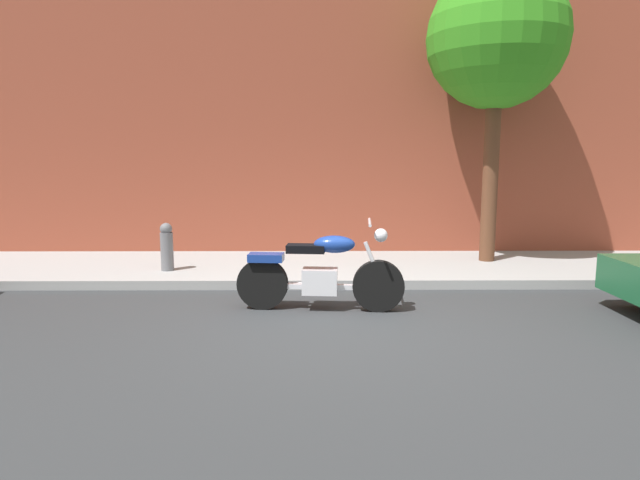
% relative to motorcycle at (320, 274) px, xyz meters
% --- Properties ---
extents(ground_plane, '(60.00, 60.00, 0.00)m').
position_rel_motorcycle_xyz_m(ground_plane, '(0.25, -0.69, -0.46)').
color(ground_plane, '#303335').
extents(sidewalk, '(24.12, 2.57, 0.14)m').
position_rel_motorcycle_xyz_m(sidewalk, '(0.25, 2.33, -0.39)').
color(sidewalk, '#9C9C9C').
rests_on(sidewalk, ground).
extents(building_facade, '(24.12, 0.50, 7.72)m').
position_rel_motorcycle_xyz_m(building_facade, '(0.25, 3.86, 3.40)').
color(building_facade, brown).
rests_on(building_facade, ground).
extents(motorcycle, '(2.13, 0.70, 1.15)m').
position_rel_motorcycle_xyz_m(motorcycle, '(0.00, 0.00, 0.00)').
color(motorcycle, black).
rests_on(motorcycle, ground).
extents(street_tree, '(2.33, 2.33, 5.06)m').
position_rel_motorcycle_xyz_m(street_tree, '(2.95, 2.62, 3.39)').
color(street_tree, brown).
rests_on(street_tree, ground).
extents(fire_hydrant, '(0.20, 0.20, 0.91)m').
position_rel_motorcycle_xyz_m(fire_hydrant, '(-2.43, 1.82, -0.01)').
color(fire_hydrant, slate).
rests_on(fire_hydrant, ground).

